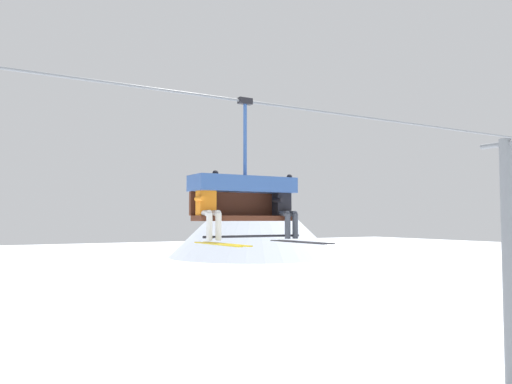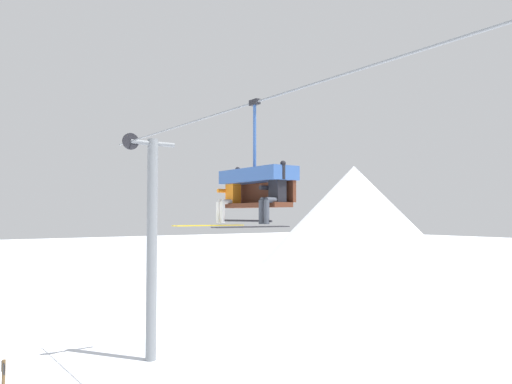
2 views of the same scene
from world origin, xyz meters
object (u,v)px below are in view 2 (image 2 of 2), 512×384
(lift_tower_near, at_px, (151,242))
(chairlift_chair, at_px, (257,182))
(skier_orange, at_px, (229,196))
(skier_black, at_px, (273,193))

(lift_tower_near, relative_size, chairlift_chair, 2.87)
(skier_orange, bearing_deg, lift_tower_near, 171.70)
(skier_orange, xyz_separation_m, skier_black, (1.64, 0.00, 0.00))
(lift_tower_near, relative_size, skier_black, 4.50)
(lift_tower_near, height_order, skier_orange, lift_tower_near)
(lift_tower_near, xyz_separation_m, skier_orange, (6.32, -0.92, 1.36))
(chairlift_chair, bearing_deg, skier_black, -14.55)
(skier_black, bearing_deg, skier_orange, 180.00)
(skier_orange, bearing_deg, chairlift_chair, 14.66)
(skier_orange, bearing_deg, skier_black, 0.00)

